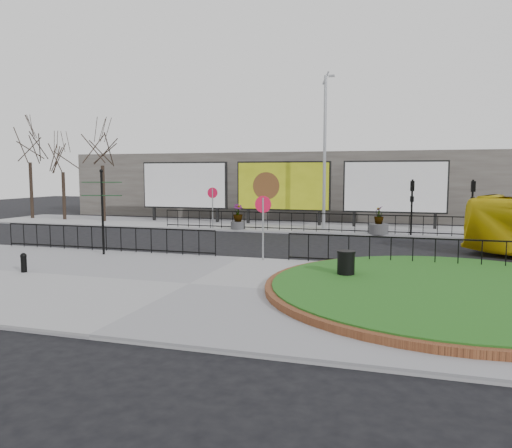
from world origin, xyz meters
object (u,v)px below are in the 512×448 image
at_px(billboard_mid, 283,186).
at_px(lamp_post, 325,150).
at_px(bollard, 24,262).
at_px(fingerpost_sign, 102,203).
at_px(planter_a, 238,219).
at_px(planter_c, 379,225).
at_px(litter_bin, 346,266).

height_order(billboard_mid, lamp_post, lamp_post).
bearing_deg(bollard, fingerpost_sign, 84.25).
height_order(billboard_mid, bollard, billboard_mid).
height_order(fingerpost_sign, planter_a, fingerpost_sign).
distance_m(billboard_mid, planter_c, 7.50).
relative_size(lamp_post, litter_bin, 9.72).
height_order(fingerpost_sign, planter_c, fingerpost_sign).
relative_size(fingerpost_sign, planter_a, 2.33).
height_order(lamp_post, fingerpost_sign, lamp_post).
bearing_deg(planter_a, billboard_mid, 62.18).
bearing_deg(litter_bin, planter_c, 88.67).
xyz_separation_m(bollard, litter_bin, (10.58, 1.75, 0.12)).
xyz_separation_m(bollard, planter_a, (2.69, 14.43, 0.26)).
xyz_separation_m(billboard_mid, lamp_post, (3.01, -1.97, 2.23)).
distance_m(lamp_post, fingerpost_sign, 14.22).
distance_m(fingerpost_sign, planter_c, 14.84).
height_order(lamp_post, bollard, lamp_post).
height_order(fingerpost_sign, bollard, fingerpost_sign).
distance_m(planter_a, planter_c, 8.18).
height_order(billboard_mid, litter_bin, billboard_mid).
distance_m(billboard_mid, fingerpost_sign, 14.58).
relative_size(billboard_mid, litter_bin, 6.53).
distance_m(lamp_post, litter_bin, 15.19).
height_order(fingerpost_sign, litter_bin, fingerpost_sign).
relative_size(fingerpost_sign, litter_bin, 3.68).
height_order(billboard_mid, fingerpost_sign, billboard_mid).
distance_m(lamp_post, planter_a, 6.57).
relative_size(fingerpost_sign, bollard, 5.30).
bearing_deg(litter_bin, planter_a, 121.88).
bearing_deg(planter_a, planter_c, 0.00).
bearing_deg(lamp_post, planter_a, -161.89).
xyz_separation_m(fingerpost_sign, planter_a, (2.29, 10.40, -1.49)).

